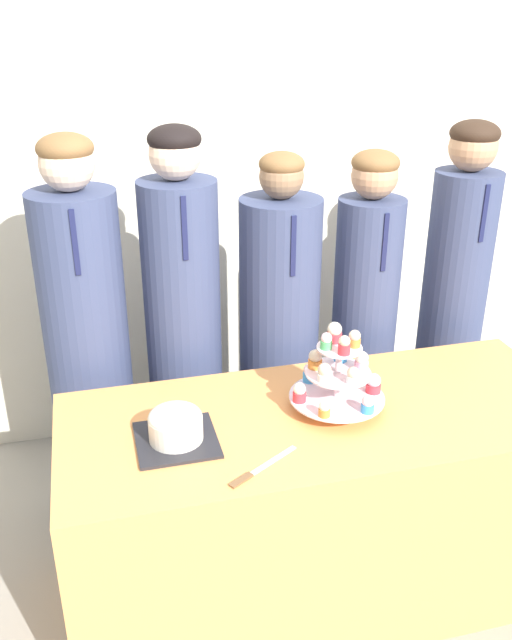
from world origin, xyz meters
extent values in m
cube|color=beige|center=(0.00, 1.56, 1.35)|extent=(9.00, 0.06, 2.70)
cube|color=#EF9951|center=(0.00, 0.33, 0.36)|extent=(1.66, 0.67, 0.72)
cube|color=#232328|center=(-0.48, 0.30, 0.72)|extent=(0.24, 0.24, 0.01)
cylinder|color=silver|center=(-0.48, 0.30, 0.77)|extent=(0.16, 0.16, 0.07)
ellipsoid|color=silver|center=(-0.48, 0.30, 0.81)|extent=(0.16, 0.16, 0.06)
cube|color=silver|center=(-0.23, 0.13, 0.72)|extent=(0.16, 0.11, 0.00)
cube|color=brown|center=(-0.34, 0.07, 0.72)|extent=(0.08, 0.06, 0.01)
cylinder|color=silver|center=(0.04, 0.35, 0.83)|extent=(0.02, 0.02, 0.22)
cylinder|color=silver|center=(0.04, 0.35, 0.76)|extent=(0.30, 0.30, 0.01)
cylinder|color=silver|center=(0.04, 0.35, 0.85)|extent=(0.21, 0.21, 0.01)
cylinder|color=silver|center=(0.04, 0.35, 0.94)|extent=(0.14, 0.14, 0.01)
cylinder|color=yellow|center=(0.12, 0.44, 0.78)|extent=(0.05, 0.05, 0.02)
sphere|color=silver|center=(0.12, 0.44, 0.80)|extent=(0.04, 0.04, 0.04)
cylinder|color=#3893DB|center=(-0.01, 0.46, 0.78)|extent=(0.04, 0.04, 0.03)
sphere|color=silver|center=(-0.01, 0.46, 0.81)|extent=(0.04, 0.04, 0.04)
cylinder|color=#E5333D|center=(-0.08, 0.35, 0.78)|extent=(0.04, 0.04, 0.03)
sphere|color=white|center=(-0.08, 0.35, 0.81)|extent=(0.04, 0.04, 0.04)
cylinder|color=orange|center=(-0.03, 0.25, 0.78)|extent=(0.04, 0.04, 0.02)
sphere|color=white|center=(-0.03, 0.25, 0.80)|extent=(0.03, 0.03, 0.03)
cylinder|color=#3893DB|center=(0.10, 0.24, 0.78)|extent=(0.04, 0.04, 0.03)
sphere|color=silver|center=(0.10, 0.24, 0.80)|extent=(0.04, 0.04, 0.04)
cylinder|color=#E5333D|center=(0.16, 0.35, 0.78)|extent=(0.05, 0.05, 0.03)
sphere|color=silver|center=(0.16, 0.35, 0.81)|extent=(0.05, 0.05, 0.05)
cylinder|color=white|center=(0.06, 0.28, 0.86)|extent=(0.04, 0.04, 0.02)
sphere|color=beige|center=(0.06, 0.28, 0.89)|extent=(0.04, 0.04, 0.04)
cylinder|color=pink|center=(0.12, 0.35, 0.87)|extent=(0.04, 0.04, 0.03)
sphere|color=#F4E5C6|center=(0.12, 0.35, 0.89)|extent=(0.04, 0.04, 0.04)
cylinder|color=#3893DB|center=(0.08, 0.42, 0.87)|extent=(0.04, 0.04, 0.03)
sphere|color=silver|center=(0.08, 0.42, 0.89)|extent=(0.04, 0.04, 0.04)
cylinder|color=orange|center=(-0.02, 0.40, 0.87)|extent=(0.04, 0.04, 0.03)
sphere|color=beige|center=(-0.02, 0.40, 0.89)|extent=(0.04, 0.04, 0.04)
cylinder|color=white|center=(-0.02, 0.31, 0.86)|extent=(0.04, 0.04, 0.03)
sphere|color=beige|center=(-0.02, 0.31, 0.89)|extent=(0.04, 0.04, 0.04)
cylinder|color=#4CB766|center=(0.00, 0.35, 0.95)|extent=(0.04, 0.04, 0.02)
sphere|color=silver|center=(0.00, 0.35, 0.97)|extent=(0.03, 0.03, 0.03)
cylinder|color=#E5333D|center=(0.04, 0.31, 0.95)|extent=(0.04, 0.04, 0.03)
sphere|color=beige|center=(0.04, 0.31, 0.98)|extent=(0.04, 0.04, 0.04)
cylinder|color=orange|center=(0.09, 0.35, 0.95)|extent=(0.04, 0.04, 0.02)
sphere|color=beige|center=(0.09, 0.35, 0.97)|extent=(0.04, 0.04, 0.04)
cylinder|color=#E5333D|center=(0.04, 0.39, 0.95)|extent=(0.05, 0.05, 0.03)
sphere|color=#F4E5C6|center=(0.04, 0.39, 0.98)|extent=(0.04, 0.04, 0.04)
cylinder|color=#384266|center=(-0.71, 0.93, 0.66)|extent=(0.30, 0.30, 1.33)
sphere|color=beige|center=(-0.71, 0.93, 1.42)|extent=(0.18, 0.18, 0.18)
ellipsoid|color=brown|center=(-0.71, 0.93, 1.47)|extent=(0.19, 0.19, 0.10)
cube|color=#191E47|center=(-0.71, 0.78, 1.20)|extent=(0.02, 0.01, 0.22)
cylinder|color=#384266|center=(-0.35, 0.93, 0.67)|extent=(0.28, 0.28, 1.35)
sphere|color=beige|center=(-0.35, 0.93, 1.44)|extent=(0.18, 0.18, 0.18)
ellipsoid|color=black|center=(-0.35, 0.93, 1.49)|extent=(0.18, 0.18, 0.10)
cube|color=#191E47|center=(-0.35, 0.79, 1.22)|extent=(0.02, 0.01, 0.22)
cylinder|color=#384266|center=(0.02, 0.93, 0.63)|extent=(0.31, 0.31, 1.26)
sphere|color=#8E6B4C|center=(0.02, 0.93, 1.34)|extent=(0.16, 0.16, 0.16)
ellipsoid|color=brown|center=(0.02, 0.93, 1.38)|extent=(0.16, 0.16, 0.09)
cube|color=#191E47|center=(0.02, 0.77, 1.13)|extent=(0.02, 0.01, 0.22)
cylinder|color=#384266|center=(0.38, 0.93, 0.62)|extent=(0.26, 0.26, 1.23)
sphere|color=tan|center=(0.38, 0.93, 1.32)|extent=(0.18, 0.18, 0.18)
ellipsoid|color=brown|center=(0.38, 0.93, 1.37)|extent=(0.18, 0.18, 0.10)
cube|color=#191E47|center=(0.38, 0.80, 1.10)|extent=(0.02, 0.01, 0.22)
cylinder|color=#384266|center=(0.78, 0.93, 0.66)|extent=(0.26, 0.26, 1.31)
sphere|color=tan|center=(0.78, 0.93, 1.41)|extent=(0.18, 0.18, 0.18)
ellipsoid|color=#332319|center=(0.78, 0.93, 1.46)|extent=(0.19, 0.19, 0.10)
cube|color=#191E47|center=(0.78, 0.80, 1.18)|extent=(0.02, 0.01, 0.22)
camera|label=1|loc=(-0.67, -1.37, 1.87)|focal=38.00mm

